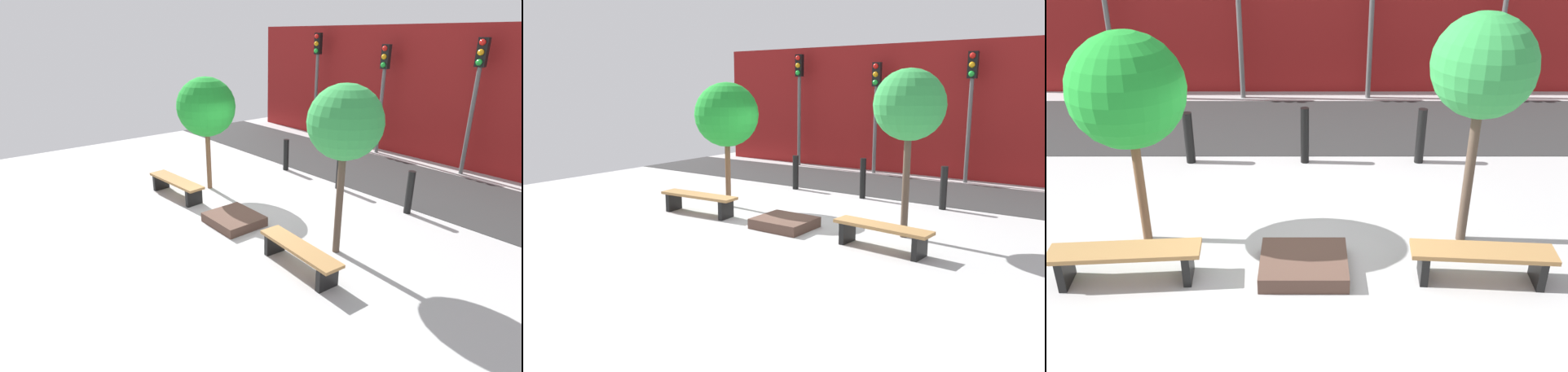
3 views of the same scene
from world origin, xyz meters
TOP-DOWN VIEW (x-y plane):
  - ground_plane at (0.00, 0.00)m, footprint 18.00×18.00m
  - road_strip at (0.00, 4.89)m, footprint 18.00×3.30m
  - building_facade at (0.00, 7.57)m, footprint 16.20×0.50m
  - bench_left at (-2.25, -0.71)m, footprint 1.92×0.58m
  - bench_right at (2.25, -0.71)m, footprint 1.83×0.56m
  - planter_bed at (0.00, -0.51)m, footprint 1.14×1.01m
  - tree_behind_left_bench at (-2.25, 0.29)m, footprint 1.52×1.52m
  - tree_behind_right_bench at (2.25, 0.29)m, footprint 1.34×1.34m
  - bollard_far_left at (-2.11, 2.99)m, footprint 0.17×0.17m
  - bollard_left at (0.00, 2.99)m, footprint 0.15×0.15m
  - bollard_center at (2.11, 2.99)m, footprint 0.16×0.16m
  - traffic_light_west at (-4.57, 6.82)m, footprint 0.28×0.27m
  - traffic_light_mid_west at (-1.52, 6.82)m, footprint 0.28×0.27m
  - traffic_light_mid_east at (1.52, 6.82)m, footprint 0.28×0.27m

SIDE VIEW (x-z plane):
  - ground_plane at x=0.00m, z-range 0.00..0.00m
  - road_strip at x=0.00m, z-range 0.00..0.01m
  - planter_bed at x=0.00m, z-range 0.00..0.21m
  - bench_right at x=2.25m, z-range 0.10..0.56m
  - bench_left at x=-2.25m, z-range 0.11..0.57m
  - bollard_far_left at x=-2.11m, z-range 0.00..0.96m
  - bollard_center at x=2.11m, z-range 0.00..1.03m
  - bollard_left at x=0.00m, z-range 0.00..1.05m
  - building_facade at x=0.00m, z-range 0.00..4.27m
  - tree_behind_left_bench at x=-2.25m, z-range 0.72..3.69m
  - tree_behind_right_bench at x=2.25m, z-range 0.91..4.11m
  - traffic_light_mid_west at x=-1.52m, z-range 0.70..4.36m
  - traffic_light_mid_east at x=1.52m, z-range 0.73..4.62m
  - traffic_light_west at x=-4.57m, z-range 0.75..4.76m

